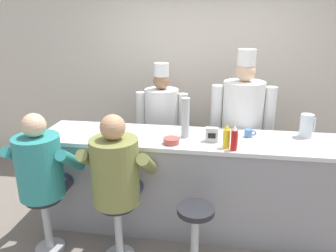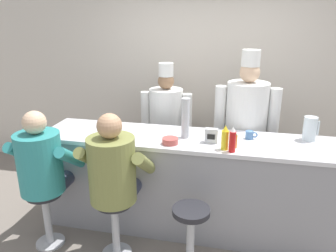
# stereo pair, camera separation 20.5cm
# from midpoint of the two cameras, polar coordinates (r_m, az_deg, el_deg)

# --- Properties ---
(ground_plane) EXTENTS (20.00, 20.00, 0.00)m
(ground_plane) POSITION_cam_midpoint_polar(r_m,az_deg,el_deg) (3.52, 1.46, -19.86)
(ground_plane) COLOR slate
(wall_back) EXTENTS (10.00, 0.06, 2.70)m
(wall_back) POSITION_cam_midpoint_polar(r_m,az_deg,el_deg) (4.53, 4.36, 7.89)
(wall_back) COLOR beige
(wall_back) RESTS_ON ground_plane
(diner_counter) EXTENTS (3.13, 0.69, 1.03)m
(diner_counter) POSITION_cam_midpoint_polar(r_m,az_deg,el_deg) (3.52, 2.24, -9.81)
(diner_counter) COLOR gray
(diner_counter) RESTS_ON ground_plane
(ketchup_bottle_red) EXTENTS (0.06, 0.06, 0.24)m
(ketchup_bottle_red) POSITION_cam_midpoint_polar(r_m,az_deg,el_deg) (3.00, 9.55, -2.18)
(ketchup_bottle_red) COLOR red
(ketchup_bottle_red) RESTS_ON diner_counter
(mustard_bottle_yellow) EXTENTS (0.07, 0.07, 0.23)m
(mustard_bottle_yellow) POSITION_cam_midpoint_polar(r_m,az_deg,el_deg) (3.04, 8.26, -1.91)
(mustard_bottle_yellow) COLOR yellow
(mustard_bottle_yellow) RESTS_ON diner_counter
(hot_sauce_bottle_orange) EXTENTS (0.03, 0.03, 0.13)m
(hot_sauce_bottle_orange) POSITION_cam_midpoint_polar(r_m,az_deg,el_deg) (3.11, 9.96, -2.35)
(hot_sauce_bottle_orange) COLOR orange
(hot_sauce_bottle_orange) RESTS_ON diner_counter
(water_pitcher_clear) EXTENTS (0.15, 0.13, 0.24)m
(water_pitcher_clear) POSITION_cam_midpoint_polar(r_m,az_deg,el_deg) (3.53, 21.44, 0.04)
(water_pitcher_clear) COLOR silver
(water_pitcher_clear) RESTS_ON diner_counter
(breakfast_plate) EXTENTS (0.24, 0.24, 0.05)m
(breakfast_plate) POSITION_cam_midpoint_polar(r_m,az_deg,el_deg) (3.36, -13.01, -1.88)
(breakfast_plate) COLOR white
(breakfast_plate) RESTS_ON diner_counter
(cereal_bowl) EXTENTS (0.15, 0.15, 0.06)m
(cereal_bowl) POSITION_cam_midpoint_polar(r_m,az_deg,el_deg) (3.13, -1.29, -2.62)
(cereal_bowl) COLOR #B24C47
(cereal_bowl) RESTS_ON diner_counter
(coffee_mug_blue) EXTENTS (0.12, 0.08, 0.08)m
(coffee_mug_blue) POSITION_cam_midpoint_polar(r_m,az_deg,el_deg) (3.38, 12.20, -1.23)
(coffee_mug_blue) COLOR #4C7AB2
(coffee_mug_blue) RESTS_ON diner_counter
(cup_stack_steel) EXTENTS (0.09, 0.09, 0.41)m
(cup_stack_steel) POSITION_cam_midpoint_polar(r_m,az_deg,el_deg) (3.25, 1.24, 1.43)
(cup_stack_steel) COLOR #B7BABF
(cup_stack_steel) RESTS_ON diner_counter
(napkin_dispenser_chrome) EXTENTS (0.12, 0.07, 0.14)m
(napkin_dispenser_chrome) POSITION_cam_midpoint_polar(r_m,az_deg,el_deg) (3.19, 5.82, -1.52)
(napkin_dispenser_chrome) COLOR silver
(napkin_dispenser_chrome) RESTS_ON diner_counter
(diner_seated_teal) EXTENTS (0.62, 0.62, 1.40)m
(diner_seated_teal) POSITION_cam_midpoint_polar(r_m,az_deg,el_deg) (3.29, -22.81, -6.97)
(diner_seated_teal) COLOR #B2B5BA
(diner_seated_teal) RESTS_ON ground_plane
(diner_seated_olive) EXTENTS (0.64, 0.63, 1.42)m
(diner_seated_olive) POSITION_cam_midpoint_polar(r_m,az_deg,el_deg) (2.99, -10.90, -8.16)
(diner_seated_olive) COLOR #B2B5BA
(diner_seated_olive) RESTS_ON ground_plane
(empty_stool_round) EXTENTS (0.33, 0.33, 0.60)m
(empty_stool_round) POSITION_cam_midpoint_polar(r_m,az_deg,el_deg) (3.06, 2.77, -17.15)
(empty_stool_round) COLOR #B2B5BA
(empty_stool_round) RESTS_ON ground_plane
(cook_in_whites_near) EXTENTS (0.65, 0.42, 1.66)m
(cook_in_whites_near) POSITION_cam_midpoint_polar(r_m,az_deg,el_deg) (4.13, -2.52, 0.55)
(cook_in_whites_near) COLOR #232328
(cook_in_whites_near) RESTS_ON ground_plane
(cook_in_whites_far) EXTENTS (0.72, 0.46, 1.85)m
(cook_in_whites_far) POSITION_cam_midpoint_polar(r_m,az_deg,el_deg) (3.86, 11.26, 0.59)
(cook_in_whites_far) COLOR #232328
(cook_in_whites_far) RESTS_ON ground_plane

